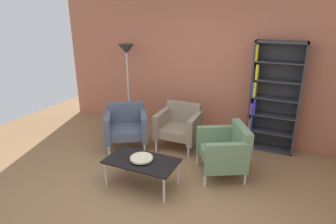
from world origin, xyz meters
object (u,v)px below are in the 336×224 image
at_px(decorative_bowl, 142,158).
at_px(floor_lamp_torchiere, 127,59).
at_px(coffee_table_low, 142,162).
at_px(armchair_spare_guest, 179,125).
at_px(bookshelf_tall, 272,98).
at_px(armchair_corner_red, 126,126).
at_px(armchair_near_window, 226,149).

height_order(decorative_bowl, floor_lamp_torchiere, floor_lamp_torchiere).
xyz_separation_m(coffee_table_low, armchair_spare_guest, (0.00, 1.37, 0.05)).
distance_m(coffee_table_low, floor_lamp_torchiere, 2.44).
xyz_separation_m(coffee_table_low, floor_lamp_torchiere, (-1.29, 1.76, 1.08)).
xyz_separation_m(bookshelf_tall, floor_lamp_torchiere, (-2.75, -0.21, 0.52)).
xyz_separation_m(bookshelf_tall, armchair_corner_red, (-2.31, -1.02, -0.52)).
bearing_deg(armchair_corner_red, floor_lamp_torchiere, 86.50).
xyz_separation_m(decorative_bowl, armchair_spare_guest, (0.00, 1.37, -0.02)).
xyz_separation_m(bookshelf_tall, coffee_table_low, (-1.45, -1.98, -0.56)).
relative_size(bookshelf_tall, armchair_spare_guest, 2.44).
distance_m(decorative_bowl, armchair_spare_guest, 1.37).
distance_m(armchair_spare_guest, armchair_near_window, 1.15).
bearing_deg(floor_lamp_torchiere, armchair_corner_red, -61.52).
bearing_deg(decorative_bowl, armchair_near_window, 38.23).
height_order(armchair_near_window, floor_lamp_torchiere, floor_lamp_torchiere).
xyz_separation_m(armchair_spare_guest, armchair_corner_red, (-0.86, -0.41, 0.00)).
height_order(coffee_table_low, armchair_near_window, armchair_near_window).
xyz_separation_m(decorative_bowl, armchair_corner_red, (-0.86, 0.96, -0.02)).
xyz_separation_m(armchair_spare_guest, armchair_near_window, (0.98, -0.59, 0.00)).
height_order(bookshelf_tall, floor_lamp_torchiere, bookshelf_tall).
bearing_deg(decorative_bowl, floor_lamp_torchiere, 126.29).
bearing_deg(armchair_spare_guest, armchair_near_window, -32.98).
bearing_deg(armchair_spare_guest, decorative_bowl, -92.06).
bearing_deg(armchair_corner_red, bookshelf_tall, -8.22).
xyz_separation_m(coffee_table_low, armchair_corner_red, (-0.86, 0.96, 0.05)).
relative_size(armchair_spare_guest, armchair_near_window, 0.84).
bearing_deg(armchair_near_window, coffee_table_low, -80.73).
bearing_deg(armchair_spare_guest, bookshelf_tall, 20.82).
distance_m(bookshelf_tall, armchair_near_window, 1.39).
bearing_deg(armchair_near_window, decorative_bowl, -80.73).
height_order(coffee_table_low, armchair_spare_guest, armchair_spare_guest).
relative_size(coffee_table_low, armchair_near_window, 1.08).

